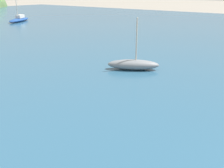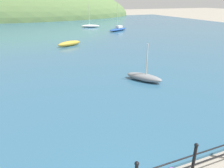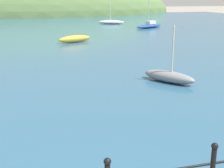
{
  "view_description": "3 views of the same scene",
  "coord_description": "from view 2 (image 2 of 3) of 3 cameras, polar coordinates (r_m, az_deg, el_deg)",
  "views": [
    {
      "loc": [
        -4.68,
        2.31,
        3.6
      ],
      "look_at": [
        1.21,
        7.04,
        0.9
      ],
      "focal_mm": 42.0,
      "sensor_mm": 36.0,
      "label": 1
    },
    {
      "loc": [
        -1.74,
        -2.23,
        4.96
      ],
      "look_at": [
        2.2,
        7.13,
        0.98
      ],
      "focal_mm": 35.0,
      "sensor_mm": 36.0,
      "label": 2
    },
    {
      "loc": [
        -0.59,
        -2.65,
        3.61
      ],
      "look_at": [
        1.92,
        6.31,
        0.97
      ],
      "focal_mm": 50.0,
      "sensor_mm": 36.0,
      "label": 3
    }
  ],
  "objects": [
    {
      "name": "water",
      "position": [
        34.63,
        -20.12,
        12.0
      ],
      "size": [
        80.0,
        60.0,
        0.1
      ],
      "primitive_type": "cube",
      "color": "#2D5B7A",
      "rests_on": "ground"
    },
    {
      "name": "far_hillside",
      "position": [
        69.23,
        -22.16,
        15.81
      ],
      "size": [
        62.88,
        34.59,
        17.82
      ],
      "color": "#567542",
      "rests_on": "ground"
    },
    {
      "name": "boat_blue_hull",
      "position": [
        24.74,
        -11.1,
        10.34
      ],
      "size": [
        2.87,
        1.7,
        0.55
      ],
      "color": "gold",
      "rests_on": "water"
    },
    {
      "name": "boat_mid_harbor",
      "position": [
        13.89,
        8.39,
        1.79
      ],
      "size": [
        1.9,
        2.38,
        2.38
      ],
      "color": "gray",
      "rests_on": "water"
    },
    {
      "name": "boat_far_left",
      "position": [
        41.16,
        -5.65,
        14.89
      ],
      "size": [
        3.46,
        2.34,
        4.09
      ],
      "color": "silver",
      "rests_on": "water"
    },
    {
      "name": "boat_twin_mast",
      "position": [
        36.52,
        1.62,
        14.19
      ],
      "size": [
        4.17,
        3.01,
        4.99
      ],
      "color": "#1E4793",
      "rests_on": "water"
    }
  ]
}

